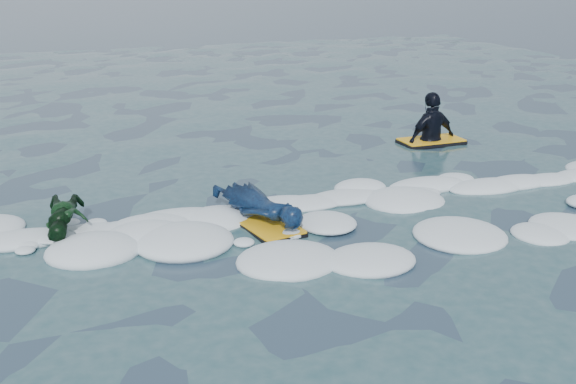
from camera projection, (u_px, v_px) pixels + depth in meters
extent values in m
plane|color=#192F3C|center=(314.00, 253.00, 8.80)|extent=(120.00, 120.00, 0.00)
cube|color=black|center=(266.00, 226.00, 9.55)|extent=(0.84, 1.25, 0.06)
cube|color=#FFB215|center=(266.00, 223.00, 9.53)|extent=(0.81, 1.23, 0.02)
imported|color=navy|center=(260.00, 205.00, 9.70)|extent=(1.10, 1.85, 0.42)
cube|color=black|center=(69.00, 240.00, 9.10)|extent=(0.49, 0.82, 0.04)
cube|color=#FFB215|center=(68.00, 238.00, 9.09)|extent=(0.48, 0.80, 0.01)
cube|color=#186FB6|center=(68.00, 238.00, 9.09)|extent=(0.20, 0.76, 0.00)
imported|color=#0E3311|center=(66.00, 219.00, 9.21)|extent=(0.80, 1.28, 0.45)
cube|color=black|center=(431.00, 142.00, 13.84)|extent=(1.24, 0.69, 0.06)
cube|color=#FFB215|center=(431.00, 140.00, 13.82)|extent=(1.21, 0.66, 0.02)
imported|color=black|center=(431.00, 140.00, 13.82)|extent=(1.15, 0.66, 1.85)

